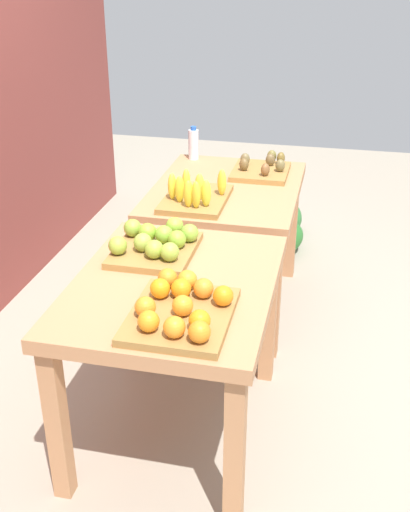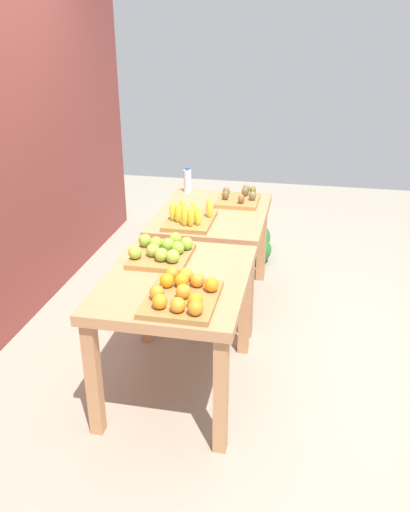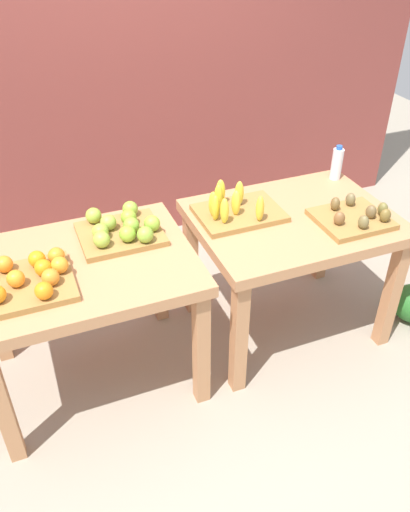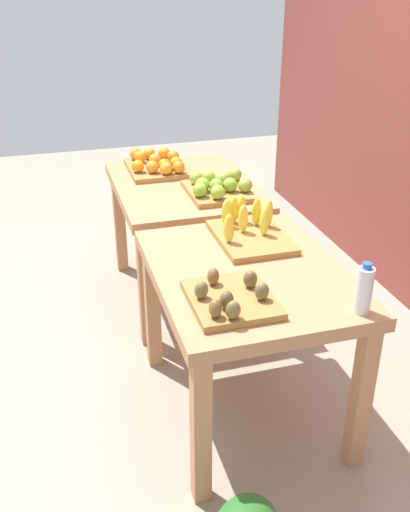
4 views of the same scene
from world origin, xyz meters
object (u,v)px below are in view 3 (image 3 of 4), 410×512
(display_table_left, at_px, (85,281))
(display_table_right, at_px, (292,234))
(kiwi_bin, at_px, (354,217))
(water_bottle, at_px, (337,164))
(orange_bin, at_px, (22,281))
(apple_bin, at_px, (121,229))
(banana_crate, at_px, (235,209))

(display_table_left, height_order, display_table_right, same)
(kiwi_bin, xyz_separation_m, water_bottle, (0.19, 0.46, 0.07))
(orange_bin, relative_size, apple_bin, 1.12)
(display_table_left, height_order, water_bottle, water_bottle)
(display_table_right, distance_m, kiwi_bin, 0.33)
(display_table_right, relative_size, kiwi_bin, 2.89)
(banana_crate, relative_size, kiwi_bin, 1.22)
(banana_crate, xyz_separation_m, kiwi_bin, (0.55, -0.27, -0.02))
(apple_bin, height_order, kiwi_bin, apple_bin)
(display_table_left, bearing_deg, water_bottle, 10.69)
(water_bottle, bearing_deg, banana_crate, -165.83)
(water_bottle, bearing_deg, orange_bin, -167.81)
(apple_bin, relative_size, banana_crate, 0.91)
(orange_bin, bearing_deg, apple_bin, 25.86)
(orange_bin, bearing_deg, display_table_right, 4.15)
(display_table_right, xyz_separation_m, water_bottle, (0.44, 0.29, 0.21))
(kiwi_bin, distance_m, water_bottle, 0.50)
(display_table_left, distance_m, water_bottle, 1.60)
(water_bottle, bearing_deg, kiwi_bin, -112.25)
(orange_bin, height_order, kiwi_bin, orange_bin)
(kiwi_bin, bearing_deg, orange_bin, 177.85)
(apple_bin, bearing_deg, banana_crate, -2.92)
(display_table_right, xyz_separation_m, orange_bin, (-1.39, -0.10, 0.15))
(apple_bin, height_order, water_bottle, water_bottle)
(banana_crate, distance_m, water_bottle, 0.76)
(display_table_left, distance_m, display_table_right, 1.12)
(display_table_left, xyz_separation_m, kiwi_bin, (1.37, -0.16, 0.14))
(display_table_right, height_order, banana_crate, banana_crate)
(banana_crate, height_order, water_bottle, water_bottle)
(orange_bin, bearing_deg, kiwi_bin, -2.15)
(display_table_left, bearing_deg, display_table_right, 0.00)
(kiwi_bin, bearing_deg, apple_bin, 165.20)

